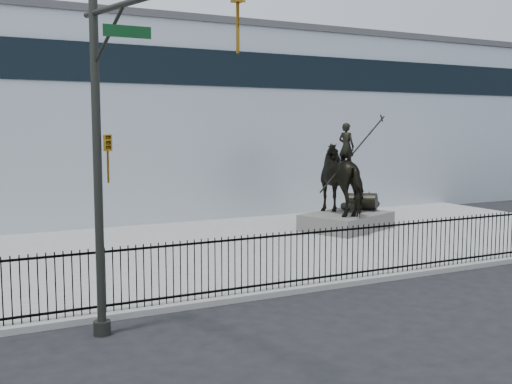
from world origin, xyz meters
name	(u,v)px	position (x,y,z in m)	size (l,w,h in m)	color
ground	(375,296)	(0.00, 0.00, 0.00)	(120.00, 120.00, 0.00)	black
plaza	(255,246)	(0.00, 7.00, 0.07)	(30.00, 12.00, 0.15)	gray
building	(149,125)	(0.00, 20.00, 4.50)	(44.00, 14.00, 9.00)	#B0B8C0
picket_fence	(348,252)	(0.00, 1.25, 0.90)	(22.10, 0.10, 1.50)	black
statue_plinth	(347,221)	(4.78, 8.06, 0.49)	(3.60, 2.48, 0.68)	#514F4A
equestrian_statue	(348,179)	(4.84, 8.08, 2.24)	(4.31, 3.55, 3.91)	black
traffic_signal_left	(119,144)	(-6.75, -0.62, 4.03)	(1.52, 4.84, 7.00)	#242621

